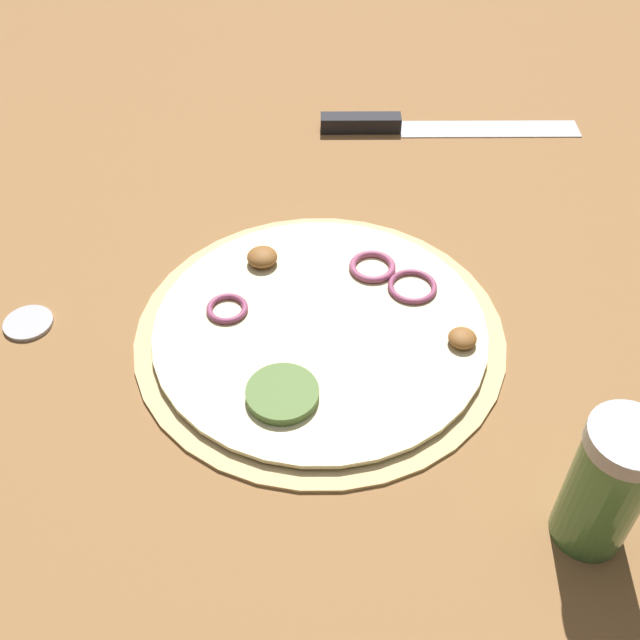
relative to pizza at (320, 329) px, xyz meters
name	(u,v)px	position (x,y,z in m)	size (l,w,h in m)	color
ground_plane	(320,333)	(0.00, 0.00, -0.01)	(3.00, 3.00, 0.00)	olive
pizza	(320,329)	(0.00, 0.00, 0.00)	(0.31, 0.31, 0.02)	#D6B77A
knife	(406,125)	(0.00, -0.34, 0.00)	(0.29, 0.11, 0.02)	silver
spice_jar	(607,486)	(-0.22, 0.12, 0.05)	(0.05, 0.05, 0.11)	#4C7F42
loose_cap	(28,322)	(0.24, 0.06, 0.00)	(0.04, 0.04, 0.01)	#B2B2B7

